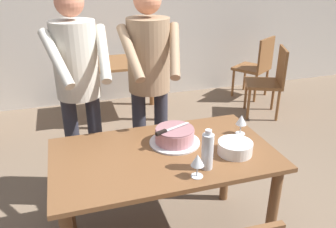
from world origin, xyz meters
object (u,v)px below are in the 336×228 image
object	(u,v)px
cake_knife	(166,131)
water_bottle	(207,151)
main_dining_table	(164,169)
plate_stack	(235,148)
background_table	(124,74)
person_standing_beside	(78,80)
background_chair_2	(256,65)
background_chair_0	(270,79)
cake_on_platter	(175,136)
wine_glass_near	(198,161)
person_cutting_cake	(149,75)
wine_glass_far	(241,121)

from	to	relation	value
cake_knife	water_bottle	bearing A→B (deg)	-64.42
main_dining_table	plate_stack	world-z (taller)	plate_stack
cake_knife	plate_stack	distance (m)	0.45
background_table	main_dining_table	bearing A→B (deg)	-94.26
person_standing_beside	background_chair_2	distance (m)	3.19
water_bottle	background_chair_2	size ratio (longest dim) A/B	0.28
background_table	background_chair_2	size ratio (longest dim) A/B	1.11
main_dining_table	background_chair_0	world-z (taller)	background_chair_0
water_bottle	cake_on_platter	bearing A→B (deg)	103.90
main_dining_table	cake_on_platter	size ratio (longest dim) A/B	4.16
wine_glass_near	water_bottle	distance (m)	0.11
cake_knife	person_cutting_cake	xyz separation A→B (m)	(0.03, 0.55, 0.21)
main_dining_table	wine_glass_near	world-z (taller)	wine_glass_near
person_cutting_cake	background_chair_0	size ratio (longest dim) A/B	1.91
main_dining_table	background_chair_0	xyz separation A→B (m)	(1.95, 1.78, -0.14)
water_bottle	background_table	world-z (taller)	water_bottle
cake_knife	person_standing_beside	distance (m)	0.79
plate_stack	wine_glass_near	xyz separation A→B (m)	(-0.33, -0.17, 0.06)
background_chair_2	plate_stack	bearing A→B (deg)	-123.72
background_chair_0	wine_glass_far	bearing A→B (deg)	-128.79
cake_on_platter	water_bottle	world-z (taller)	water_bottle
cake_knife	wine_glass_near	world-z (taller)	wine_glass_near
person_cutting_cake	background_table	distance (m)	1.76
person_standing_beside	background_chair_2	bearing A→B (deg)	34.28
main_dining_table	background_table	bearing A→B (deg)	85.74
cake_knife	wine_glass_far	xyz separation A→B (m)	(0.55, 0.02, -0.01)
cake_knife	person_cutting_cake	bearing A→B (deg)	86.61
background_chair_0	background_chair_2	distance (m)	0.66
cake_on_platter	background_table	bearing A→B (deg)	88.30
main_dining_table	water_bottle	distance (m)	0.39
main_dining_table	person_cutting_cake	bearing A→B (deg)	83.34
cake_knife	water_bottle	world-z (taller)	water_bottle
plate_stack	person_cutting_cake	size ratio (longest dim) A/B	0.13
wine_glass_near	person_standing_beside	xyz separation A→B (m)	(-0.56, 0.96, 0.22)
person_cutting_cake	background_chair_2	xyz separation A→B (m)	(2.07, 1.80, -0.58)
person_standing_beside	background_chair_0	bearing A→B (deg)	25.17
wine_glass_near	background_chair_2	xyz separation A→B (m)	(2.04, 2.73, -0.36)
background_table	background_chair_2	xyz separation A→B (m)	(1.97, 0.12, -0.09)
cake_on_platter	wine_glass_near	distance (m)	0.41
wine_glass_far	background_chair_0	bearing A→B (deg)	51.21
water_bottle	background_table	xyz separation A→B (m)	(-0.02, 2.55, -0.29)
wine_glass_far	wine_glass_near	bearing A→B (deg)	-140.65
wine_glass_near	background_table	size ratio (longest dim) A/B	0.14
plate_stack	background_table	distance (m)	2.47
plate_stack	main_dining_table	bearing A→B (deg)	161.62
cake_on_platter	main_dining_table	bearing A→B (deg)	-137.01
person_cutting_cake	background_table	world-z (taller)	person_cutting_cake
water_bottle	background_chair_0	world-z (taller)	water_bottle
plate_stack	background_chair_2	world-z (taller)	background_chair_2
background_chair_2	person_cutting_cake	bearing A→B (deg)	-138.95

